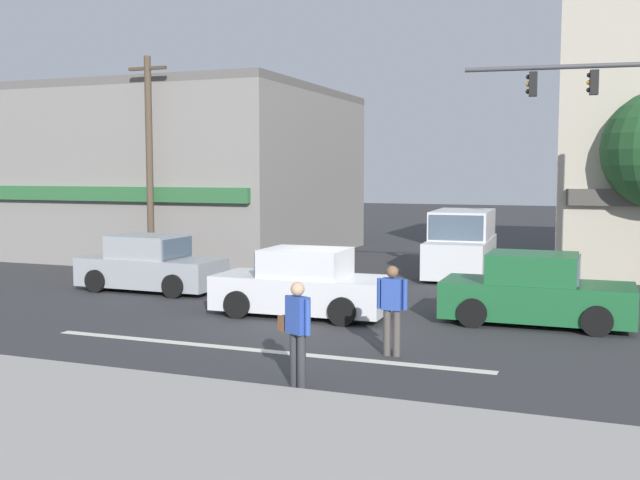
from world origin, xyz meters
TOP-DOWN VIEW (x-y plane):
  - ground_plane at (0.00, 0.00)m, footprint 120.00×120.00m
  - lane_marking_stripe at (0.00, -3.50)m, footprint 9.00×0.24m
  - sidewalk_curb at (0.00, -8.50)m, footprint 40.00×5.00m
  - building_left_block at (-10.76, 11.03)m, footprint 12.99×11.15m
  - utility_pole_near_left at (-8.05, 5.08)m, footprint 1.40×0.22m
  - traffic_light_mast at (6.42, 3.78)m, footprint 4.86×0.70m
  - sedan_crossing_rightbound at (-5.91, 1.85)m, footprint 4.13×1.93m
  - sedan_crossing_center at (4.71, 0.92)m, footprint 4.12×1.92m
  - van_approaching_near at (1.75, 8.16)m, footprint 2.22×4.69m
  - sedan_crossing_leftbound at (-0.50, 0.02)m, footprint 4.14×1.96m
  - pedestrian_foreground_with_bag at (1.66, -5.45)m, footprint 0.64×0.51m
  - pedestrian_mid_crossing at (2.51, -2.99)m, footprint 0.57×0.23m

SIDE VIEW (x-z plane):
  - ground_plane at x=0.00m, z-range 0.00..0.00m
  - lane_marking_stripe at x=0.00m, z-range 0.00..0.01m
  - sidewalk_curb at x=0.00m, z-range 0.00..0.16m
  - sedan_crossing_rightbound at x=-5.91m, z-range -0.08..1.50m
  - sedan_crossing_center at x=4.71m, z-range -0.08..1.50m
  - sedan_crossing_leftbound at x=-0.50m, z-range -0.08..1.50m
  - pedestrian_mid_crossing at x=2.51m, z-range 0.11..1.78m
  - pedestrian_foreground_with_bag at x=1.66m, z-range 0.12..1.79m
  - van_approaching_near at x=1.75m, z-range -0.05..2.06m
  - building_left_block at x=-10.76m, z-range 0.00..6.64m
  - utility_pole_near_left at x=-8.05m, z-range 0.15..7.28m
  - traffic_light_mast at x=6.42m, z-range 1.08..7.28m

